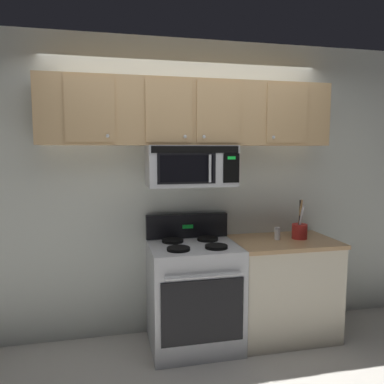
{
  "coord_description": "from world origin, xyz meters",
  "views": [
    {
      "loc": [
        -0.7,
        -2.65,
        1.71
      ],
      "look_at": [
        0.0,
        0.49,
        1.35
      ],
      "focal_mm": 35.19,
      "sensor_mm": 36.0,
      "label": 1
    }
  ],
  "objects_px": {
    "over_range_microwave": "(191,166)",
    "utensil_crock_red": "(300,229)",
    "salt_shaker": "(277,234)",
    "stove_range": "(194,293)"
  },
  "relations": [
    {
      "from": "over_range_microwave",
      "to": "salt_shaker",
      "type": "bearing_deg",
      "value": -7.06
    },
    {
      "from": "stove_range",
      "to": "utensil_crock_red",
      "type": "relative_size",
      "value": 3.09
    },
    {
      "from": "stove_range",
      "to": "utensil_crock_red",
      "type": "xyz_separation_m",
      "value": [
        1.0,
        0.01,
        0.52
      ]
    },
    {
      "from": "over_range_microwave",
      "to": "utensil_crock_red",
      "type": "xyz_separation_m",
      "value": [
        1.0,
        -0.1,
        -0.59
      ]
    },
    {
      "from": "stove_range",
      "to": "over_range_microwave",
      "type": "xyz_separation_m",
      "value": [
        -0.0,
        0.12,
        1.11
      ]
    },
    {
      "from": "over_range_microwave",
      "to": "salt_shaker",
      "type": "height_order",
      "value": "over_range_microwave"
    },
    {
      "from": "stove_range",
      "to": "salt_shaker",
      "type": "xyz_separation_m",
      "value": [
        0.78,
        0.02,
        0.49
      ]
    },
    {
      "from": "stove_range",
      "to": "salt_shaker",
      "type": "distance_m",
      "value": 0.92
    },
    {
      "from": "over_range_microwave",
      "to": "utensil_crock_red",
      "type": "distance_m",
      "value": 1.17
    },
    {
      "from": "over_range_microwave",
      "to": "utensil_crock_red",
      "type": "height_order",
      "value": "over_range_microwave"
    }
  ]
}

